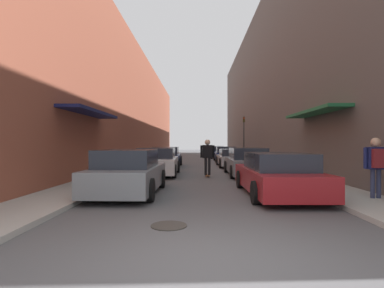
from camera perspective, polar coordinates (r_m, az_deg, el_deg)
name	(u,v)px	position (r m, az deg, el deg)	size (l,w,h in m)	color
ground	(200,164)	(23.51, 1.50, -3.81)	(107.03, 107.03, 0.00)	#515154
curb_strip_left	(155,160)	(28.65, -7.01, -2.99)	(1.80, 48.65, 0.12)	#A3A099
curb_strip_right	(244,160)	(28.70, 9.83, -2.98)	(1.80, 48.65, 0.12)	#A3A099
building_row_left	(125,108)	(29.34, -12.66, 6.65)	(4.90, 48.65, 9.90)	brown
building_row_right	(275,88)	(29.70, 15.46, 10.18)	(4.90, 48.65, 13.61)	#564C47
parked_car_left_0	(129,173)	(9.68, -11.99, -5.40)	(1.97, 4.29, 1.41)	gray
parked_car_left_1	(157,162)	(15.17, -6.60, -3.44)	(2.07, 4.24, 1.38)	silver
parked_car_left_2	(166,157)	(20.69, -4.96, -2.51)	(2.04, 4.20, 1.36)	navy
parked_car_right_0	(277,175)	(9.63, 15.85, -5.68)	(2.03, 4.72, 1.31)	maroon
parked_car_right_1	(247,162)	(15.15, 10.40, -3.46)	(1.95, 4.75, 1.38)	gray
parked_car_right_2	(231,158)	(20.76, 7.52, -2.67)	(1.88, 4.65, 1.22)	#B7B7BC
parked_car_right_3	(225,154)	(26.56, 6.40, -1.98)	(1.94, 4.69, 1.33)	navy
parked_car_right_4	(219,153)	(32.63, 5.13, -1.65)	(1.89, 4.39, 1.27)	navy
parked_car_right_5	(216,151)	(38.28, 4.69, -1.36)	(1.89, 4.28, 1.28)	#B7B7BC
skateboarder	(208,154)	(14.43, 2.97, -1.87)	(0.69, 0.78, 1.79)	brown
manhole_cover	(169,226)	(6.01, -4.43, -15.22)	(0.70, 0.70, 0.02)	#332D28
traffic_light	(244,134)	(25.89, 9.84, 1.91)	(0.16, 0.22, 3.75)	#2D2D2D
pedestrian	(376,160)	(9.47, 31.68, -2.68)	(0.65, 0.36, 1.63)	#2D3351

